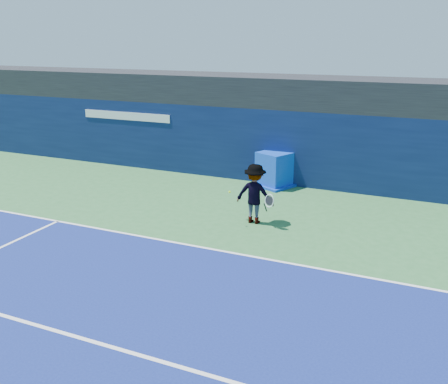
{
  "coord_description": "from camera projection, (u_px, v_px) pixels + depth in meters",
  "views": [
    {
      "loc": [
        6.11,
        -8.7,
        5.71
      ],
      "look_at": [
        -0.06,
        5.2,
        1.0
      ],
      "focal_mm": 40.0,
      "sensor_mm": 36.0,
      "label": 1
    }
  ],
  "objects": [
    {
      "name": "back_wall_assembly",
      "position": [
        278.0,
        145.0,
        20.37
      ],
      "size": [
        36.0,
        1.03,
        3.0
      ],
      "color": "#0B183E",
      "rests_on": "ground"
    },
    {
      "name": "baseline",
      "position": [
        195.0,
        246.0,
        14.26
      ],
      "size": [
        24.0,
        0.1,
        0.01
      ],
      "primitive_type": "cube",
      "color": "white",
      "rests_on": "ground"
    },
    {
      "name": "tennis_player",
      "position": [
        255.0,
        194.0,
        15.85
      ],
      "size": [
        1.4,
        0.77,
        1.93
      ],
      "color": "white",
      "rests_on": "ground"
    },
    {
      "name": "equipment_cart",
      "position": [
        275.0,
        171.0,
        19.96
      ],
      "size": [
        1.89,
        1.89,
        1.37
      ],
      "color": "#0C36B4",
      "rests_on": "ground"
    },
    {
      "name": "service_line",
      "position": [
        80.0,
        338.0,
        9.9
      ],
      "size": [
        24.0,
        0.1,
        0.01
      ],
      "primitive_type": "cube",
      "color": "white",
      "rests_on": "ground"
    },
    {
      "name": "stadium_band",
      "position": [
        287.0,
        91.0,
        20.62
      ],
      "size": [
        36.0,
        3.0,
        1.2
      ],
      "primitive_type": "cube",
      "color": "black",
      "rests_on": "back_wall_assembly"
    },
    {
      "name": "ground",
      "position": [
        136.0,
        293.0,
        11.65
      ],
      "size": [
        80.0,
        80.0,
        0.0
      ],
      "primitive_type": "plane",
      "color": "#2F6835",
      "rests_on": "ground"
    },
    {
      "name": "tennis_ball",
      "position": [
        230.0,
        192.0,
        15.53
      ],
      "size": [
        0.07,
        0.07,
        0.07
      ],
      "color": "#C6FA1B",
      "rests_on": "ground"
    }
  ]
}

